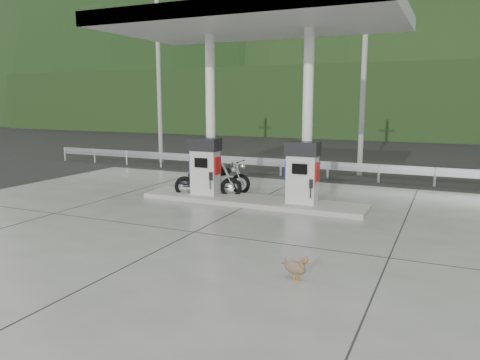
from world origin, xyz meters
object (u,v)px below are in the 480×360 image
at_px(motorcycle_left, 220,178).
at_px(motorcycle_right, 208,183).
at_px(duck, 295,268).
at_px(gas_pump_left, 205,166).
at_px(gas_pump_right, 302,173).

xyz_separation_m(motorcycle_left, motorcycle_right, (0.06, -0.97, 0.00)).
relative_size(motorcycle_right, duck, 3.74).
relative_size(motorcycle_left, duck, 3.73).
relative_size(gas_pump_left, motorcycle_right, 0.87).
distance_m(gas_pump_left, motorcycle_right, 0.59).
bearing_deg(motorcycle_right, motorcycle_left, 77.60).
bearing_deg(gas_pump_left, duck, -48.57).
distance_m(gas_pump_right, motorcycle_left, 3.52).
distance_m(gas_pump_right, duck, 5.62).
xyz_separation_m(gas_pump_right, motorcycle_right, (-3.22, 0.19, -0.56)).
bearing_deg(gas_pump_right, gas_pump_left, 180.00).
height_order(gas_pump_right, motorcycle_left, gas_pump_right).
distance_m(motorcycle_left, motorcycle_right, 0.97).
bearing_deg(motorcycle_left, gas_pump_left, -89.60).
relative_size(gas_pump_left, duck, 3.25).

